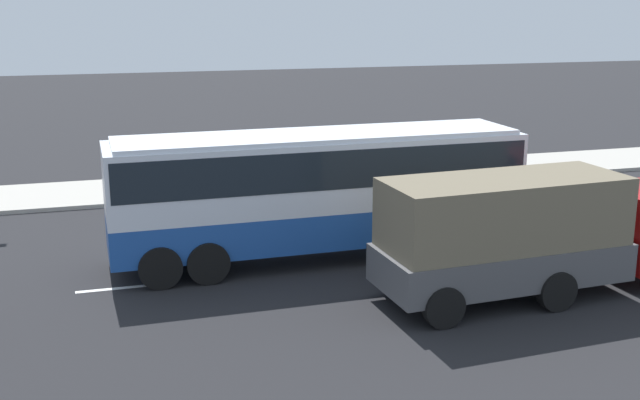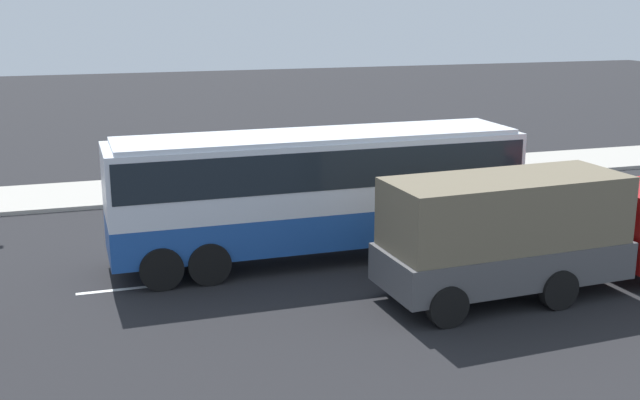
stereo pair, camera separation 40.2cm
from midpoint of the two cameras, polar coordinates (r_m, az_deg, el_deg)
The scene contains 7 objects.
ground_plane at distance 22.58m, azimuth -4.53°, elevation -3.79°, with size 120.00×120.00×0.00m, color black.
sidewalk_curb at distance 30.45m, azimuth -8.07°, elevation 1.03°, with size 80.00×4.00×0.15m, color #A8A399.
lane_centreline at distance 22.54m, azimuth 9.28°, elevation -3.96°, with size 37.73×0.16×0.01m.
coach_bus at distance 21.44m, azimuth -0.65°, elevation 1.35°, with size 11.42×2.80×3.54m.
cargo_truck at distance 19.58m, azimuth 14.72°, elevation -2.13°, with size 8.22×2.90×3.00m.
pedestrian_near_curb at distance 29.71m, azimuth -9.44°, elevation 2.56°, with size 0.32×0.32×1.57m.
pedestrian_at_crossing at distance 30.36m, azimuth -6.25°, elevation 3.11°, with size 0.32×0.32×1.72m.
Camera 2 is at (-4.89, -20.89, 7.00)m, focal length 43.89 mm.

